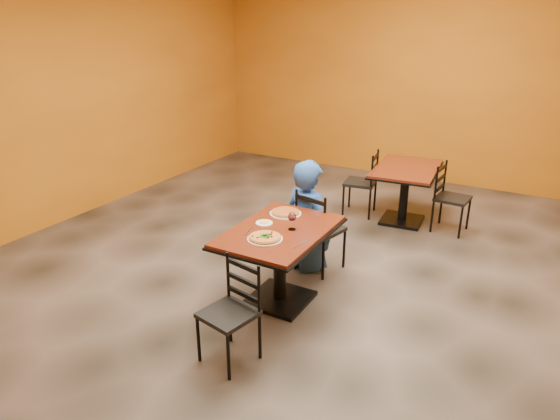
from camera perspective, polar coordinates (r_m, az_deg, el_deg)
The scene contains 19 objects.
floor at distance 5.29m, azimuth 2.65°, elevation -7.77°, with size 7.00×8.00×0.01m, color black.
wall_back at distance 8.46m, azimuth 15.50°, elevation 13.37°, with size 7.00×0.01×3.00m, color #BE6C15.
wall_left at distance 7.00m, azimuth -24.12°, elevation 10.76°, with size 0.01×8.00×3.00m, color #BE6C15.
table_main at distance 4.64m, azimuth -0.04°, elevation -4.41°, with size 0.83×1.23×0.75m.
table_second at distance 6.67m, azimuth 14.08°, elevation 3.12°, with size 0.88×1.22×0.75m.
chair_main_near at distance 3.96m, azimuth -5.92°, elevation -11.78°, with size 0.38×0.38×0.83m, color black, non-canonical shape.
chair_main_far at distance 5.31m, azimuth 4.65°, elevation -2.25°, with size 0.41×0.41×0.90m, color black, non-canonical shape.
chair_second_left at distance 6.88m, azimuth 9.13°, elevation 3.07°, with size 0.40×0.40×0.88m, color black, non-canonical shape.
chair_second_right at distance 6.59m, azimuth 19.06°, elevation 1.22°, with size 0.39×0.39×0.86m, color black, non-canonical shape.
diner at distance 5.30m, azimuth 3.21°, elevation -0.50°, with size 0.60×0.39×1.20m, color #1C539A.
plate_main at distance 4.36m, azimuth -1.73°, elevation -3.30°, with size 0.31×0.31×0.01m, color white.
pizza_main at distance 4.35m, azimuth -1.73°, elevation -3.11°, with size 0.28×0.28×0.02m, color maroon.
plate_far at distance 4.90m, azimuth 0.63°, elevation -0.40°, with size 0.31×0.31×0.01m, color white.
pizza_far at distance 4.90m, azimuth 0.63°, elevation -0.22°, with size 0.28×0.28×0.02m, color #B25D22.
side_plate at distance 4.68m, azimuth -1.82°, elevation -1.49°, with size 0.16×0.16×0.01m, color white.
dip at distance 4.68m, azimuth -1.82°, elevation -1.39°, with size 0.09×0.09×0.01m, color tan.
wine_glass at distance 4.52m, azimuth 1.38°, elevation -1.18°, with size 0.08×0.08×0.18m, color white, non-canonical shape.
fork at distance 4.51m, azimuth -3.61°, elevation -2.51°, with size 0.01×0.19×0.00m, color silver.
knife at distance 4.26m, azimuth 2.33°, elevation -3.95°, with size 0.01×0.21×0.00m, color silver.
Camera 1 is at (2.04, -4.14, 2.58)m, focal length 32.10 mm.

